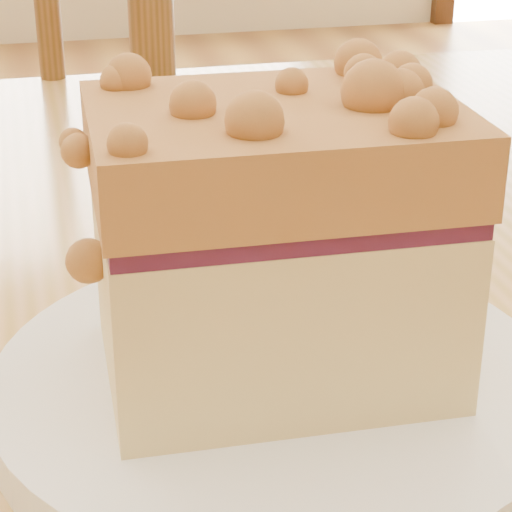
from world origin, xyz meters
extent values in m
cube|color=tan|center=(-0.06, 0.10, 0.73)|extent=(1.14, 0.76, 0.04)
cube|color=brown|center=(-0.16, 0.70, 0.49)|extent=(0.54, 0.54, 0.04)
cylinder|color=brown|center=(0.05, 0.84, 0.22)|extent=(0.04, 0.04, 0.47)
cylinder|color=brown|center=(-0.02, 0.46, 0.74)|extent=(0.04, 0.04, 0.50)
cylinder|color=brown|center=(-0.11, 0.48, 0.73)|extent=(0.02, 0.02, 0.43)
cylinder|color=white|center=(-0.05, -0.06, 0.76)|extent=(0.22, 0.22, 0.02)
cylinder|color=white|center=(-0.05, -0.06, 0.75)|extent=(0.15, 0.15, 0.01)
cube|color=#F9DE8C|center=(-0.05, -0.06, 0.80)|extent=(0.13, 0.10, 0.07)
cube|color=#49152E|center=(-0.05, -0.06, 0.84)|extent=(0.13, 0.10, 0.01)
cube|color=#B9863A|center=(-0.05, -0.06, 0.86)|extent=(0.13, 0.10, 0.03)
sphere|color=#B9863A|center=(-0.02, -0.10, 0.88)|extent=(0.03, 0.03, 0.03)
sphere|color=#B9863A|center=(-0.03, -0.06, 0.88)|extent=(0.01, 0.01, 0.01)
sphere|color=#B9863A|center=(-0.03, -0.06, 0.88)|extent=(0.01, 0.01, 0.01)
sphere|color=#B9863A|center=(-0.02, -0.06, 0.88)|extent=(0.02, 0.02, 0.02)
sphere|color=#B9863A|center=(-0.02, -0.06, 0.88)|extent=(0.02, 0.02, 0.02)
sphere|color=#B9863A|center=(-0.02, -0.03, 0.88)|extent=(0.01, 0.01, 0.01)
sphere|color=#B9863A|center=(-0.05, -0.03, 0.88)|extent=(0.02, 0.02, 0.02)
sphere|color=#B9863A|center=(-0.10, -0.06, 0.88)|extent=(0.02, 0.02, 0.02)
sphere|color=#B9863A|center=(-0.05, -0.08, 0.88)|extent=(0.01, 0.01, 0.01)
sphere|color=#B9863A|center=(-0.09, -0.08, 0.88)|extent=(0.03, 0.03, 0.03)
sphere|color=#B9863A|center=(-0.03, -0.05, 0.88)|extent=(0.02, 0.02, 0.02)
sphere|color=#B9863A|center=(-0.07, -0.07, 0.88)|extent=(0.02, 0.02, 0.02)
sphere|color=#B9863A|center=(-0.04, -0.05, 0.88)|extent=(0.01, 0.01, 0.01)
sphere|color=#B9863A|center=(0.00, -0.08, 0.88)|extent=(0.02, 0.02, 0.02)
sphere|color=#B9863A|center=(-0.12, -0.05, 0.84)|extent=(0.01, 0.01, 0.01)
sphere|color=#B9863A|center=(-0.12, -0.08, 0.82)|extent=(0.02, 0.02, 0.02)
sphere|color=#B9863A|center=(-0.11, -0.03, 0.83)|extent=(0.01, 0.01, 0.01)
camera|label=1|loc=(-0.13, -0.39, 0.97)|focal=70.00mm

